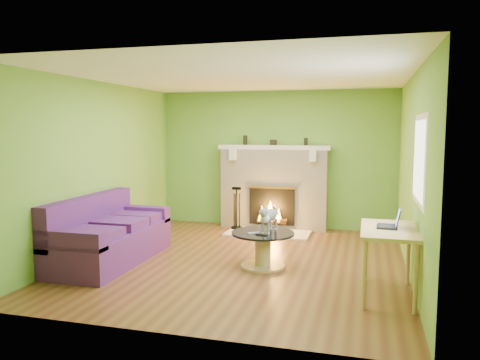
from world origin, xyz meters
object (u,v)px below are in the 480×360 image
(desk, at_px, (389,237))
(cat, at_px, (270,218))
(sofa, at_px, (107,236))
(coffee_table, at_px, (263,247))

(desk, relative_size, cat, 1.75)
(sofa, distance_m, desk, 3.84)
(cat, bearing_deg, coffee_table, -139.24)
(coffee_table, distance_m, cat, 0.41)
(desk, bearing_deg, sofa, 173.70)
(sofa, xyz_separation_m, desk, (3.81, -0.42, 0.33))
(coffee_table, bearing_deg, desk, -24.26)
(sofa, bearing_deg, coffee_table, 7.78)
(sofa, xyz_separation_m, coffee_table, (2.21, 0.30, -0.08))
(sofa, height_order, coffee_table, sofa)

